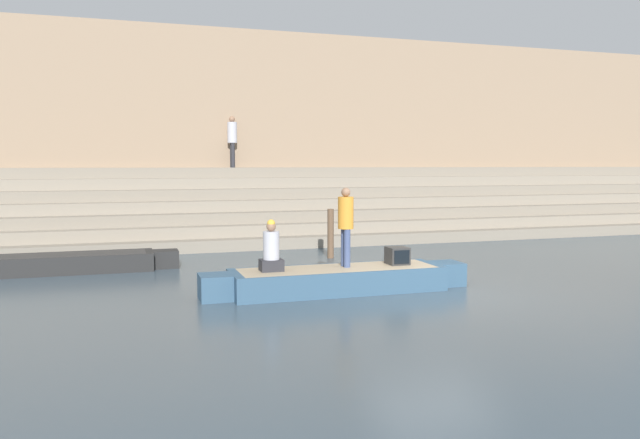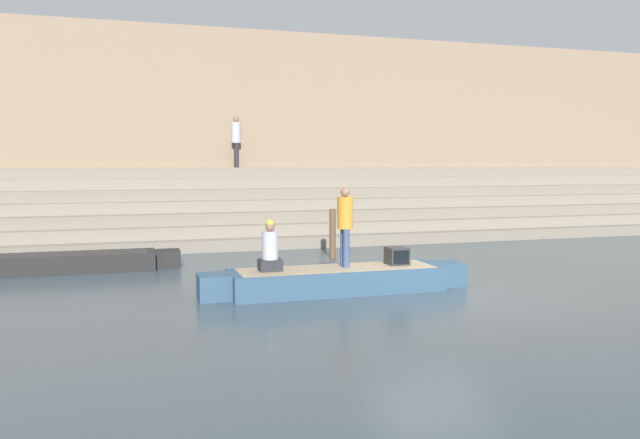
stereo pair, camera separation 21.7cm
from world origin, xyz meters
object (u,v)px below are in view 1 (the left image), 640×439
at_px(moored_boat_shore, 58,263).
at_px(person_on_steps, 232,138).
at_px(person_standing, 346,221).
at_px(mooring_post, 331,234).
at_px(tv_set, 397,256).
at_px(rowboat_main, 338,279).
at_px(person_rowing, 271,250).

bearing_deg(moored_boat_shore, person_on_steps, 46.03).
xyz_separation_m(person_standing, mooring_post, (1.14, 4.34, -0.76)).
distance_m(person_standing, mooring_post, 4.55).
bearing_deg(person_on_steps, tv_set, -2.03).
bearing_deg(person_standing, mooring_post, 58.20).
distance_m(rowboat_main, tv_set, 1.43).
relative_size(person_standing, mooring_post, 1.19).
relative_size(person_standing, tv_set, 3.65).
distance_m(tv_set, person_on_steps, 10.61).
distance_m(moored_boat_shore, mooring_post, 7.09).
bearing_deg(tv_set, person_on_steps, 106.40).
distance_m(person_rowing, mooring_post, 5.16).
height_order(person_standing, tv_set, person_standing).
distance_m(person_rowing, person_on_steps, 10.44).
xyz_separation_m(person_rowing, mooring_post, (2.73, 4.38, -0.22)).
bearing_deg(person_rowing, person_on_steps, 96.20).
xyz_separation_m(tv_set, person_on_steps, (-1.78, 10.06, 2.87)).
bearing_deg(mooring_post, person_standing, -104.70).
height_order(tv_set, person_on_steps, person_on_steps).
bearing_deg(moored_boat_shore, person_rowing, -45.68).
relative_size(rowboat_main, person_standing, 3.43).
relative_size(rowboat_main, person_on_steps, 3.13).
xyz_separation_m(rowboat_main, person_rowing, (-1.38, 0.06, 0.65)).
bearing_deg(tv_set, person_rowing, -173.69).
bearing_deg(mooring_post, person_on_steps, 107.19).
relative_size(moored_boat_shore, person_on_steps, 3.17).
bearing_deg(tv_set, moored_boat_shore, 156.14).
xyz_separation_m(person_standing, person_rowing, (-1.59, -0.04, -0.54)).
distance_m(rowboat_main, person_rowing, 1.53).
bearing_deg(mooring_post, tv_set, -89.70).
relative_size(person_rowing, mooring_post, 0.75).
distance_m(tv_set, moored_boat_shore, 8.22).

